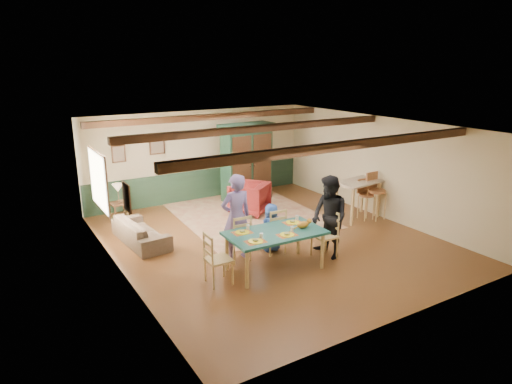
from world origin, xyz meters
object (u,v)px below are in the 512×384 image
person_man (236,217)px  sofa (141,231)px  dining_chair_far_left (238,237)px  dining_chair_end_right (325,235)px  table_lamp (118,193)px  dining_chair_end_left (219,258)px  counter_table (358,200)px  person_child (271,228)px  armchair (249,198)px  end_table (120,213)px  person_woman (329,217)px  dining_chair_far_right (273,230)px  dining_table (275,251)px  bar_stool_right (377,196)px  cat (303,224)px  bar_stool_left (366,200)px  armoire (247,162)px

person_man → sofa: 2.51m
dining_chair_far_left → dining_chair_end_right: (1.65, -0.84, 0.00)m
table_lamp → dining_chair_end_left: bearing=-81.2°
counter_table → dining_chair_far_left: bearing=-170.4°
person_child → armchair: bearing=-107.7°
end_table → counter_table: (5.55, -2.97, 0.25)m
dining_chair_far_left → person_woman: (1.75, -0.84, 0.38)m
dining_chair_far_right → sofa: bearing=-38.9°
dining_table → dining_chair_far_left: bearing=116.9°
dining_chair_end_left → sofa: (-0.64, 2.76, -0.24)m
table_lamp → dining_chair_far_left: bearing=-67.4°
person_man → sofa: person_man is taller
dining_chair_end_left → person_woman: size_ratio=0.58×
dining_chair_end_left → counter_table: counter_table is taller
armchair → counter_table: size_ratio=0.77×
bar_stool_right → table_lamp: bearing=146.9°
dining_chair_end_left → person_woman: 2.62m
sofa → dining_chair_far_left: bearing=-148.2°
dining_chair_far_left → table_lamp: 3.97m
dining_table → dining_chair_far_right: 0.90m
dining_chair_far_left → person_woman: bearing=156.4°
cat → bar_stool_right: bar_stool_right is taller
person_woman → bar_stool_left: bearing=121.5°
bar_stool_left → person_man: bearing=-170.8°
dining_table → person_man: 1.10m
cat → counter_table: bearing=30.0°
dining_chair_end_right → counter_table: (2.38, 1.52, 0.01)m
person_man → person_woman: 1.98m
dining_chair_far_left → dining_chair_far_right: (0.86, -0.03, 0.00)m
dining_chair_far_left → cat: size_ratio=2.64×
armoire → sofa: armoire is taller
dining_chair_far_right → sofa: dining_chair_far_right is taller
dining_chair_end_right → table_lamp: (-3.16, 4.49, 0.29)m
dining_chair_far_right → armchair: dining_chair_far_right is taller
dining_chair_far_left → end_table: size_ratio=1.87×
table_lamp → person_woman: bearing=-53.9°
table_lamp → bar_stool_left: bar_stool_left is taller
dining_chair_far_right → person_man: person_man is taller
cat → bar_stool_right: bearing=23.1°
bar_stool_right → counter_table: bearing=139.4°
dining_chair_far_left → counter_table: bearing=-168.2°
armchair → person_man: bearing=17.9°
end_table → cat: bearing=-61.2°
dining_chair_end_left → armchair: (2.61, 3.31, -0.07)m
dining_chair_end_left → armoire: 5.54m
person_woman → bar_stool_left: (2.44, 1.38, -0.35)m
person_man → armoire: size_ratio=0.80×
dining_chair_far_left → bar_stool_right: bearing=-172.8°
person_man → person_woman: (1.75, -0.93, -0.04)m
dining_chair_far_right → armchair: 2.74m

